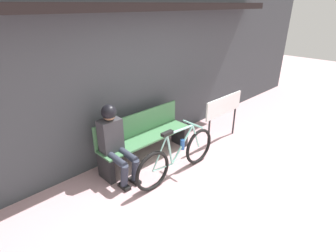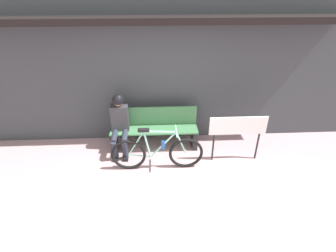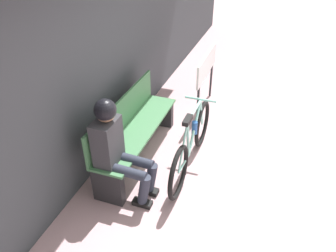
# 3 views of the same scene
# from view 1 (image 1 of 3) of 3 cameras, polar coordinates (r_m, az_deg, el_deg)

# --- Properties ---
(ground_plane) EXTENTS (24.00, 24.00, 0.00)m
(ground_plane) POSITION_cam_1_polar(r_m,az_deg,el_deg) (3.90, 17.04, -16.92)
(ground_plane) COLOR #C69EA3
(storefront_wall) EXTENTS (12.00, 0.56, 3.20)m
(storefront_wall) POSITION_cam_1_polar(r_m,az_deg,el_deg) (4.58, -7.50, 13.87)
(storefront_wall) COLOR #3D4247
(storefront_wall) RESTS_ON ground_plane
(park_bench_near) EXTENTS (1.77, 0.42, 0.85)m
(park_bench_near) POSITION_cam_1_polar(r_m,az_deg,el_deg) (4.60, -5.12, -2.68)
(park_bench_near) COLOR #477F51
(park_bench_near) RESTS_ON ground_plane
(bicycle) EXTENTS (1.69, 0.40, 0.86)m
(bicycle) POSITION_cam_1_polar(r_m,az_deg,el_deg) (4.18, 2.12, -6.57)
(bicycle) COLOR black
(bicycle) RESTS_ON ground_plane
(person_seated) EXTENTS (0.34, 0.64, 1.22)m
(person_seated) POSITION_cam_1_polar(r_m,az_deg,el_deg) (4.03, -11.60, -2.65)
(person_seated) COLOR #2D3342
(person_seated) RESTS_ON ground_plane
(signboard) EXTENTS (1.08, 0.04, 0.94)m
(signboard) POSITION_cam_1_polar(r_m,az_deg,el_deg) (5.21, 12.05, 3.87)
(signboard) COLOR #232326
(signboard) RESTS_ON ground_plane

